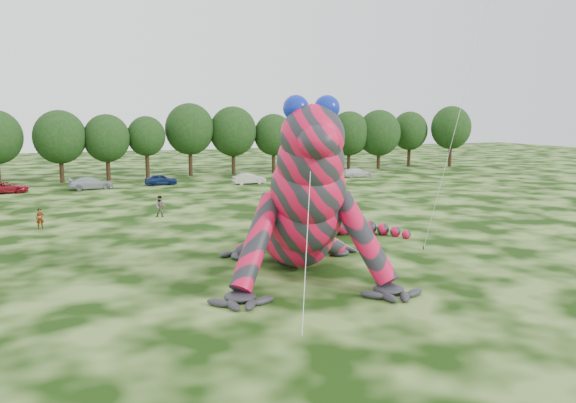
% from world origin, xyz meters
% --- Properties ---
extents(ground, '(240.00, 240.00, 0.00)m').
position_xyz_m(ground, '(0.00, 0.00, 0.00)').
color(ground, '#16330A').
rests_on(ground, ground).
extents(inflatable_gecko, '(20.68, 23.03, 9.90)m').
position_xyz_m(inflatable_gecko, '(2.87, 7.79, 4.95)').
color(inflatable_gecko, red).
rests_on(inflatable_gecko, ground).
extents(tree_7, '(6.68, 6.01, 9.48)m').
position_xyz_m(tree_7, '(-10.08, 56.80, 4.74)').
color(tree_7, black).
rests_on(tree_7, ground).
extents(tree_8, '(6.14, 5.53, 8.94)m').
position_xyz_m(tree_8, '(-4.22, 56.99, 4.47)').
color(tree_8, black).
rests_on(tree_8, ground).
extents(tree_9, '(5.27, 4.74, 8.68)m').
position_xyz_m(tree_9, '(1.06, 57.35, 4.34)').
color(tree_9, black).
rests_on(tree_9, ground).
extents(tree_10, '(7.09, 6.38, 10.50)m').
position_xyz_m(tree_10, '(7.40, 58.58, 5.25)').
color(tree_10, black).
rests_on(tree_10, ground).
extents(tree_11, '(7.01, 6.31, 10.07)m').
position_xyz_m(tree_11, '(13.79, 58.20, 5.03)').
color(tree_11, black).
rests_on(tree_11, ground).
extents(tree_12, '(5.99, 5.39, 8.97)m').
position_xyz_m(tree_12, '(20.01, 57.74, 4.49)').
color(tree_12, black).
rests_on(tree_12, ground).
extents(tree_13, '(6.83, 6.15, 10.13)m').
position_xyz_m(tree_13, '(27.13, 57.13, 5.06)').
color(tree_13, black).
rests_on(tree_13, ground).
extents(tree_14, '(6.82, 6.14, 9.40)m').
position_xyz_m(tree_14, '(33.46, 58.72, 4.70)').
color(tree_14, black).
rests_on(tree_14, ground).
extents(tree_15, '(7.17, 6.45, 9.63)m').
position_xyz_m(tree_15, '(38.47, 57.77, 4.82)').
color(tree_15, black).
rests_on(tree_15, ground).
extents(tree_16, '(6.26, 5.63, 9.37)m').
position_xyz_m(tree_16, '(45.45, 59.37, 4.69)').
color(tree_16, black).
rests_on(tree_16, ground).
extents(tree_17, '(6.98, 6.28, 10.30)m').
position_xyz_m(tree_17, '(51.95, 56.66, 5.15)').
color(tree_17, black).
rests_on(tree_17, ground).
extents(car_2, '(4.71, 2.58, 1.25)m').
position_xyz_m(car_2, '(-15.87, 48.37, 0.62)').
color(car_2, maroon).
rests_on(car_2, ground).
extents(car_3, '(5.24, 2.46, 1.48)m').
position_xyz_m(car_3, '(-6.88, 48.26, 0.74)').
color(car_3, '#A5ACAF').
rests_on(car_3, ground).
extents(car_4, '(4.11, 1.75, 1.39)m').
position_xyz_m(car_4, '(1.58, 49.20, 0.69)').
color(car_4, navy).
rests_on(car_4, ground).
extents(car_5, '(4.21, 1.56, 1.38)m').
position_xyz_m(car_5, '(12.30, 46.06, 0.69)').
color(car_5, beige).
rests_on(car_5, ground).
extents(car_6, '(4.88, 2.34, 1.34)m').
position_xyz_m(car_6, '(20.06, 48.94, 0.67)').
color(car_6, '#29292C').
rests_on(car_6, ground).
extents(car_7, '(4.60, 2.14, 1.30)m').
position_xyz_m(car_7, '(29.10, 47.86, 0.65)').
color(car_7, white).
rests_on(car_7, ground).
extents(spectator_1, '(1.11, 1.00, 1.88)m').
position_xyz_m(spectator_1, '(-2.11, 26.61, 0.94)').
color(spectator_1, gray).
rests_on(spectator_1, ground).
extents(spectator_5, '(1.53, 1.64, 1.84)m').
position_xyz_m(spectator_5, '(6.67, 16.74, 0.92)').
color(spectator_5, gray).
rests_on(spectator_5, ground).
extents(spectator_2, '(1.30, 0.99, 1.78)m').
position_xyz_m(spectator_2, '(15.08, 27.41, 0.89)').
color(spectator_2, gray).
rests_on(spectator_2, ground).
extents(spectator_0, '(0.60, 0.40, 1.60)m').
position_xyz_m(spectator_0, '(-11.73, 24.94, 0.80)').
color(spectator_0, gray).
rests_on(spectator_0, ground).
extents(spectator_3, '(1.16, 0.75, 1.84)m').
position_xyz_m(spectator_3, '(11.21, 31.61, 0.92)').
color(spectator_3, gray).
rests_on(spectator_3, ground).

